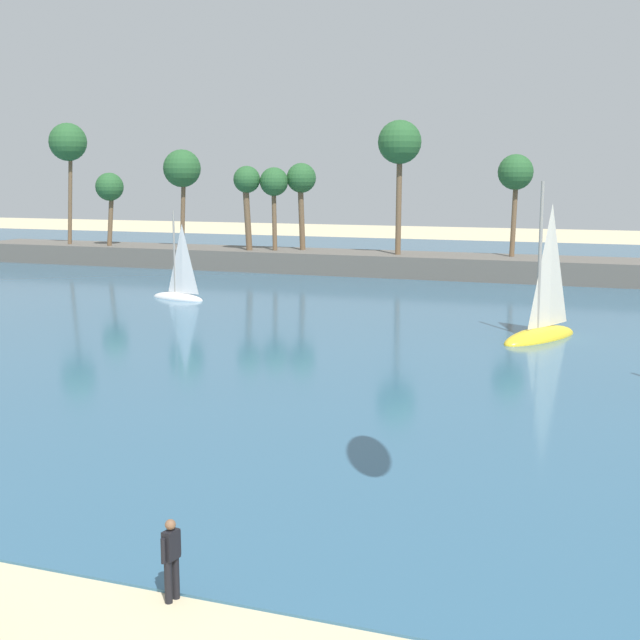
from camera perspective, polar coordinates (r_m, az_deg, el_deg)
The scene contains 5 objects.
sea at distance 62.71m, azimuth 13.98°, elevation 1.69°, with size 220.00×95.37×0.06m, color #33607F.
palm_headland at distance 69.73m, azimuth 16.91°, elevation 5.13°, with size 105.45×6.06×12.90m.
person_at_waterline at distance 17.74m, azimuth -9.67°, elevation -15.00°, with size 0.26×0.54×1.67m.
sailboat_near_shore at distance 45.30m, azimuth 14.25°, elevation -0.22°, with size 4.05×5.99×8.42m.
sailboat_far_left at distance 58.71m, azimuth -9.20°, elevation 1.91°, with size 4.48×2.31×6.22m.
Camera 1 is at (6.85, -8.02, 8.20)m, focal length 49.08 mm.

